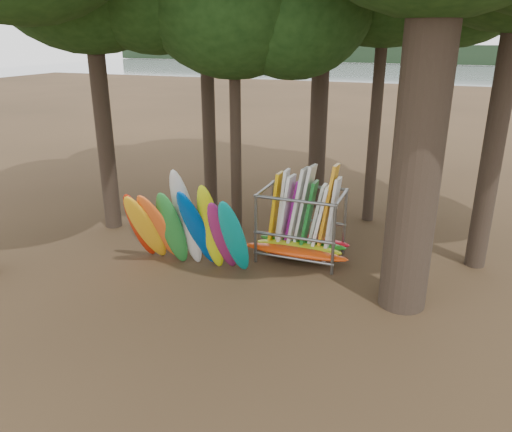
% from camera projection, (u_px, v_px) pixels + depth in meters
% --- Properties ---
extents(ground, '(120.00, 120.00, 0.00)m').
position_uv_depth(ground, '(236.00, 282.00, 13.63)').
color(ground, '#47331E').
rests_on(ground, ground).
extents(lake, '(160.00, 160.00, 0.00)m').
position_uv_depth(lake, '(415.00, 84.00, 66.17)').
color(lake, gray).
rests_on(lake, ground).
extents(far_shore, '(160.00, 4.00, 4.00)m').
position_uv_depth(far_shore, '(434.00, 54.00, 109.25)').
color(far_shore, black).
rests_on(far_shore, ground).
extents(kayak_row, '(3.82, 2.08, 3.24)m').
position_uv_depth(kayak_row, '(186.00, 229.00, 13.75)').
color(kayak_row, '#B31E08').
rests_on(kayak_row, ground).
extents(storage_rack, '(3.14, 1.57, 2.92)m').
position_uv_depth(storage_rack, '(301.00, 227.00, 14.77)').
color(storage_rack, slate).
rests_on(storage_rack, ground).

